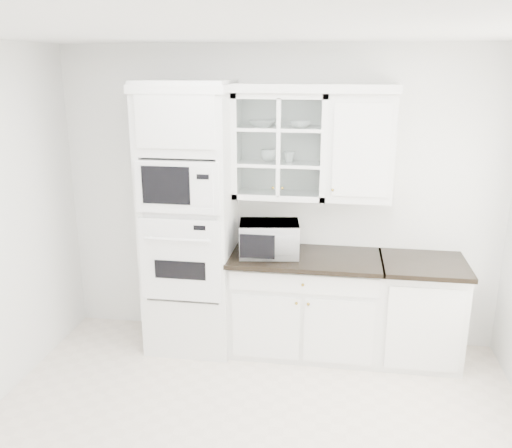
# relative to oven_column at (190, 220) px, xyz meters

# --- Properties ---
(room_shell) EXTENTS (4.00, 3.50, 2.70)m
(room_shell) POSITION_rel_oven_column_xyz_m (0.75, -0.99, 0.58)
(room_shell) COLOR white
(room_shell) RESTS_ON ground
(oven_column) EXTENTS (0.76, 0.68, 2.40)m
(oven_column) POSITION_rel_oven_column_xyz_m (0.00, 0.00, 0.00)
(oven_column) COLOR white
(oven_column) RESTS_ON ground
(base_cabinet_run) EXTENTS (1.32, 0.67, 0.92)m
(base_cabinet_run) POSITION_rel_oven_column_xyz_m (1.03, 0.03, -0.74)
(base_cabinet_run) COLOR white
(base_cabinet_run) RESTS_ON ground
(extra_base_cabinet) EXTENTS (0.72, 0.67, 0.92)m
(extra_base_cabinet) POSITION_rel_oven_column_xyz_m (2.03, 0.03, -0.74)
(extra_base_cabinet) COLOR white
(extra_base_cabinet) RESTS_ON ground
(upper_cabinet_glass) EXTENTS (0.80, 0.33, 0.90)m
(upper_cabinet_glass) POSITION_rel_oven_column_xyz_m (0.78, 0.17, 0.65)
(upper_cabinet_glass) COLOR white
(upper_cabinet_glass) RESTS_ON room_shell
(upper_cabinet_solid) EXTENTS (0.55, 0.33, 0.90)m
(upper_cabinet_solid) POSITION_rel_oven_column_xyz_m (1.46, 0.17, 0.65)
(upper_cabinet_solid) COLOR white
(upper_cabinet_solid) RESTS_ON room_shell
(crown_molding) EXTENTS (2.14, 0.38, 0.07)m
(crown_molding) POSITION_rel_oven_column_xyz_m (0.68, 0.14, 1.14)
(crown_molding) COLOR white
(crown_molding) RESTS_ON room_shell
(countertop_microwave) EXTENTS (0.56, 0.49, 0.30)m
(countertop_microwave) POSITION_rel_oven_column_xyz_m (0.71, -0.00, -0.13)
(countertop_microwave) COLOR white
(countertop_microwave) RESTS_ON base_cabinet_run
(bowl_a) EXTENTS (0.27, 0.27, 0.06)m
(bowl_a) POSITION_rel_oven_column_xyz_m (0.62, 0.19, 0.84)
(bowl_a) COLOR white
(bowl_a) RESTS_ON upper_cabinet_glass
(bowl_b) EXTENTS (0.19, 0.19, 0.05)m
(bowl_b) POSITION_rel_oven_column_xyz_m (0.94, 0.16, 0.84)
(bowl_b) COLOR white
(bowl_b) RESTS_ON upper_cabinet_glass
(cup_a) EXTENTS (0.14, 0.14, 0.11)m
(cup_a) POSITION_rel_oven_column_xyz_m (0.68, 0.18, 0.56)
(cup_a) COLOR white
(cup_a) RESTS_ON upper_cabinet_glass
(cup_b) EXTENTS (0.11, 0.11, 0.09)m
(cup_b) POSITION_rel_oven_column_xyz_m (0.86, 0.17, 0.56)
(cup_b) COLOR white
(cup_b) RESTS_ON upper_cabinet_glass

